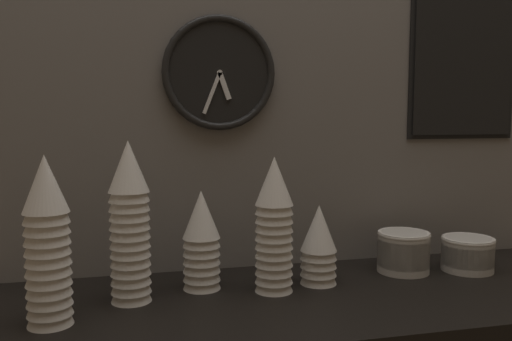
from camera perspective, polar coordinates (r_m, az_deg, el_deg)
ground_plane at (r=133.52cm, az=6.05°, el=-13.45°), size 160.00×56.00×4.00cm
wall_tiled_back at (r=151.39cm, az=2.85°, el=9.84°), size 160.00×3.00×105.00cm
cup_stack_center at (r=128.97cm, az=1.91°, el=-5.71°), size 9.12×9.12×32.43cm
cup_stack_center_left at (r=132.24cm, az=-5.76°, el=-7.29°), size 9.12×9.12×24.09cm
cup_stack_left at (r=124.78cm, az=-13.15°, el=-5.29°), size 9.12×9.12×36.60cm
cup_stack_far_left at (r=116.03cm, az=-21.11°, el=-6.93°), size 9.12×9.12×34.52cm
cup_stack_center_right at (r=136.84cm, az=6.61°, el=-7.74°), size 9.12×9.12×19.92cm
bowl_stack_far_right at (r=158.93cm, az=21.38°, el=-8.07°), size 13.95×13.95×9.16cm
bowl_stack_right at (r=152.03cm, az=15.26°, el=-8.15°), size 13.95×13.95×10.96cm
wall_clock at (r=144.30cm, az=-3.90°, el=10.21°), size 30.02×2.70×30.02cm
menu_board at (r=173.95cm, az=21.05°, el=12.04°), size 34.76×1.32×53.82cm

